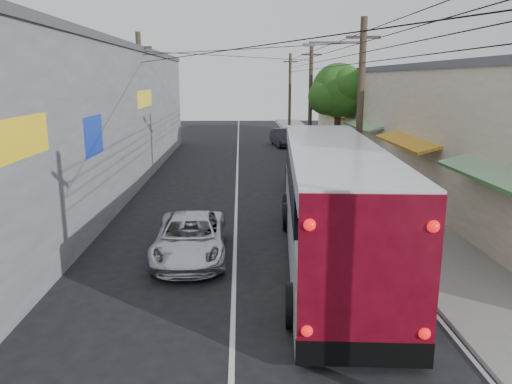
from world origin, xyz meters
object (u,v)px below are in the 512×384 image
parked_suv (314,175)px  pedestrian_far (341,169)px  coach_bus (332,201)px  pedestrian_near (394,182)px  parked_car_mid (304,150)px  parked_car_far (283,138)px  jeepney (190,237)px

parked_suv → pedestrian_far: pedestrian_far is taller
coach_bus → parked_suv: size_ratio=2.03×
pedestrian_near → parked_car_mid: bearing=-95.6°
parked_car_mid → parked_car_far: (-0.80, 7.95, -0.04)m
coach_bus → parked_suv: (0.79, 9.15, -0.97)m
parked_car_far → pedestrian_far: size_ratio=2.53×
parked_car_mid → pedestrian_near: size_ratio=2.55×
parked_car_mid → pedestrian_near: pedestrian_near is taller
coach_bus → pedestrian_near: coach_bus is taller
parked_suv → pedestrian_near: bearing=-31.7°
jeepney → pedestrian_far: (6.80, 10.22, 0.31)m
parked_car_mid → jeepney: bearing=-107.3°
coach_bus → jeepney: (-4.41, 0.26, -1.22)m
coach_bus → jeepney: 4.58m
jeepney → pedestrian_near: pedestrian_near is taller
pedestrian_far → jeepney: bearing=74.7°
parked_car_far → pedestrian_near: pedestrian_near is taller
jeepney → pedestrian_far: bearing=54.7°
coach_bus → pedestrian_near: (4.11, 6.98, -0.90)m
coach_bus → parked_suv: 9.23m
jeepney → parked_suv: 10.30m
coach_bus → parked_car_mid: (1.59, 18.99, -1.13)m
parked_car_mid → pedestrian_near: (2.52, -12.01, 0.23)m
parked_car_far → pedestrian_near: 20.24m
pedestrian_near → pedestrian_far: (-1.72, 3.50, -0.01)m
coach_bus → pedestrian_far: (2.39, 10.48, -0.91)m
parked_suv → parked_car_mid: 9.88m
pedestrian_near → coach_bus: bearing=42.1°
coach_bus → pedestrian_far: coach_bus is taller
pedestrian_far → parked_car_mid: bearing=-66.3°
jeepney → parked_suv: parked_suv is taller
jeepney → parked_car_far: (5.20, 26.69, 0.05)m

